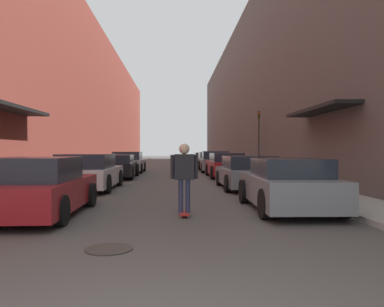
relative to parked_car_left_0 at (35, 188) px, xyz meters
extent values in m
plane|color=#4C4947|center=(2.89, 18.75, -0.62)|extent=(137.44, 137.44, 0.00)
cube|color=#A3A099|center=(-2.01, 24.99, -0.56)|extent=(1.80, 62.47, 0.12)
cube|color=#A3A099|center=(7.79, 24.99, -0.56)|extent=(1.80, 62.47, 0.12)
cube|color=brown|center=(-4.91, 24.99, 5.15)|extent=(4.00, 62.47, 11.55)
cube|color=black|center=(-2.51, 4.69, 2.28)|extent=(1.00, 4.80, 0.12)
cube|color=#564C47|center=(10.69, 24.99, 5.79)|extent=(4.00, 62.47, 12.81)
cube|color=black|center=(8.29, 4.69, 2.28)|extent=(1.00, 4.80, 0.12)
cube|color=maroon|center=(0.00, 0.05, -0.14)|extent=(1.99, 4.10, 0.63)
cube|color=#232833|center=(0.00, -0.15, 0.43)|extent=(1.73, 2.15, 0.51)
cylinder|color=black|center=(-0.94, 1.31, -0.32)|extent=(0.18, 0.60, 0.60)
cylinder|color=black|center=(0.94, 1.31, -0.32)|extent=(0.18, 0.60, 0.60)
cylinder|color=black|center=(0.94, -1.21, -0.32)|extent=(0.18, 0.60, 0.60)
cube|color=silver|center=(-0.11, 5.56, -0.13)|extent=(1.95, 4.40, 0.63)
cube|color=#232833|center=(-0.11, 5.34, 0.44)|extent=(1.72, 2.29, 0.52)
cylinder|color=black|center=(-1.06, 6.92, -0.30)|extent=(0.18, 0.65, 0.65)
cylinder|color=black|center=(0.85, 6.92, -0.30)|extent=(0.18, 0.65, 0.65)
cylinder|color=black|center=(-1.06, 4.19, -0.30)|extent=(0.18, 0.65, 0.65)
cylinder|color=black|center=(0.85, 4.19, -0.30)|extent=(0.18, 0.65, 0.65)
cube|color=black|center=(0.04, 11.31, -0.12)|extent=(2.02, 4.54, 0.62)
cube|color=#232833|center=(0.04, 11.08, 0.40)|extent=(1.73, 2.38, 0.41)
cylinder|color=black|center=(-0.89, 12.70, -0.27)|extent=(0.18, 0.70, 0.70)
cylinder|color=black|center=(0.97, 12.70, -0.27)|extent=(0.18, 0.70, 0.70)
cylinder|color=black|center=(-0.89, 9.92, -0.27)|extent=(0.18, 0.70, 0.70)
cylinder|color=black|center=(0.97, 9.92, -0.27)|extent=(0.18, 0.70, 0.70)
cube|color=#B7B7BC|center=(0.02, 16.40, -0.11)|extent=(1.96, 4.24, 0.66)
cube|color=#232833|center=(0.02, 16.19, 0.48)|extent=(1.72, 2.21, 0.52)
cylinder|color=black|center=(-0.94, 17.71, -0.30)|extent=(0.18, 0.65, 0.65)
cylinder|color=black|center=(0.97, 17.71, -0.30)|extent=(0.18, 0.65, 0.65)
cylinder|color=black|center=(-0.94, 15.09, -0.30)|extent=(0.18, 0.65, 0.65)
cylinder|color=black|center=(0.97, 15.09, -0.30)|extent=(0.18, 0.65, 0.65)
cube|color=gray|center=(5.84, 0.55, -0.12)|extent=(1.84, 3.98, 0.65)
cube|color=#232833|center=(5.84, 0.35, 0.43)|extent=(1.57, 2.09, 0.43)
cylinder|color=black|center=(5.00, 1.76, -0.30)|extent=(0.18, 0.65, 0.65)
cylinder|color=black|center=(6.69, 1.76, -0.30)|extent=(0.18, 0.65, 0.65)
cylinder|color=black|center=(5.00, -0.67, -0.30)|extent=(0.18, 0.65, 0.65)
cylinder|color=black|center=(6.69, -0.67, -0.30)|extent=(0.18, 0.65, 0.65)
cube|color=gray|center=(5.87, 5.66, -0.15)|extent=(2.01, 4.17, 0.60)
cube|color=#232833|center=(5.87, 5.45, 0.38)|extent=(1.75, 2.18, 0.47)
cylinder|color=black|center=(4.92, 6.94, -0.32)|extent=(0.18, 0.61, 0.61)
cylinder|color=black|center=(6.83, 6.94, -0.32)|extent=(0.18, 0.61, 0.61)
cylinder|color=black|center=(4.92, 4.38, -0.32)|extent=(0.18, 0.61, 0.61)
cylinder|color=black|center=(6.83, 4.38, -0.32)|extent=(0.18, 0.61, 0.61)
cube|color=maroon|center=(5.82, 11.48, -0.09)|extent=(1.79, 4.74, 0.69)
cube|color=#232833|center=(5.82, 11.25, 0.47)|extent=(1.56, 2.47, 0.44)
cylinder|color=black|center=(4.96, 12.95, -0.29)|extent=(0.18, 0.67, 0.67)
cylinder|color=black|center=(6.68, 12.95, -0.29)|extent=(0.18, 0.67, 0.67)
cylinder|color=black|center=(4.96, 10.02, -0.29)|extent=(0.18, 0.67, 0.67)
cylinder|color=black|center=(6.68, 10.02, -0.29)|extent=(0.18, 0.67, 0.67)
cube|color=gray|center=(5.79, 16.80, -0.09)|extent=(1.99, 4.42, 0.69)
cube|color=#232833|center=(5.79, 16.58, 0.51)|extent=(1.71, 2.32, 0.52)
cylinder|color=black|center=(4.87, 18.16, -0.28)|extent=(0.18, 0.69, 0.69)
cylinder|color=black|center=(6.71, 18.16, -0.28)|extent=(0.18, 0.69, 0.69)
cylinder|color=black|center=(4.87, 15.44, -0.28)|extent=(0.18, 0.69, 0.69)
cylinder|color=black|center=(6.71, 15.44, -0.28)|extent=(0.18, 0.69, 0.69)
cube|color=#515459|center=(5.86, 22.22, -0.14)|extent=(1.78, 4.80, 0.59)
cube|color=#232833|center=(5.86, 21.98, 0.42)|extent=(1.55, 2.50, 0.53)
cylinder|color=black|center=(5.00, 23.70, -0.29)|extent=(0.18, 0.67, 0.67)
cylinder|color=black|center=(6.71, 23.70, -0.29)|extent=(0.18, 0.67, 0.67)
cylinder|color=black|center=(5.00, 20.74, -0.29)|extent=(0.18, 0.67, 0.67)
cylinder|color=black|center=(6.71, 20.74, -0.29)|extent=(0.18, 0.67, 0.67)
cube|color=#232326|center=(5.92, 28.15, -0.15)|extent=(1.95, 4.65, 0.56)
cube|color=#232833|center=(5.92, 27.91, 0.37)|extent=(1.70, 2.42, 0.47)
cylinder|color=black|center=(4.98, 29.58, -0.27)|extent=(0.18, 0.71, 0.71)
cylinder|color=black|center=(6.86, 29.58, -0.27)|extent=(0.18, 0.71, 0.71)
cylinder|color=black|center=(4.98, 26.71, -0.27)|extent=(0.18, 0.71, 0.71)
cylinder|color=black|center=(6.86, 26.71, -0.27)|extent=(0.18, 0.71, 0.71)
cube|color=#B2231E|center=(3.32, -0.15, -0.56)|extent=(0.20, 0.78, 0.02)
cylinder|color=beige|center=(3.24, 0.10, -0.59)|extent=(0.03, 0.06, 0.06)
cylinder|color=beige|center=(3.39, 0.10, -0.59)|extent=(0.03, 0.06, 0.06)
cylinder|color=beige|center=(3.24, -0.40, -0.59)|extent=(0.03, 0.06, 0.06)
cylinder|color=beige|center=(3.39, -0.40, -0.59)|extent=(0.03, 0.06, 0.06)
cylinder|color=#2D3351|center=(3.24, -0.15, -0.18)|extent=(0.11, 0.11, 0.73)
cylinder|color=#2D3351|center=(3.40, -0.15, -0.18)|extent=(0.11, 0.11, 0.73)
cube|color=#232328|center=(3.32, -0.15, 0.47)|extent=(0.44, 0.20, 0.56)
sphere|color=beige|center=(3.32, -0.15, 0.87)|extent=(0.23, 0.23, 0.23)
cylinder|color=#232328|center=(3.06, -0.15, 0.47)|extent=(0.09, 0.09, 0.53)
cylinder|color=#232328|center=(3.58, -0.15, 0.47)|extent=(0.09, 0.09, 0.53)
cylinder|color=#332D28|center=(2.14, -2.93, -0.61)|extent=(0.70, 0.70, 0.02)
cylinder|color=#2D2D2D|center=(8.34, 14.69, 1.38)|extent=(0.10, 0.10, 3.77)
cube|color=#332D0F|center=(8.34, 14.69, 3.04)|extent=(0.16, 0.16, 0.45)
sphere|color=red|center=(8.34, 14.60, 3.15)|extent=(0.11, 0.11, 0.11)
camera|label=1|loc=(3.11, -8.46, 0.84)|focal=35.00mm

